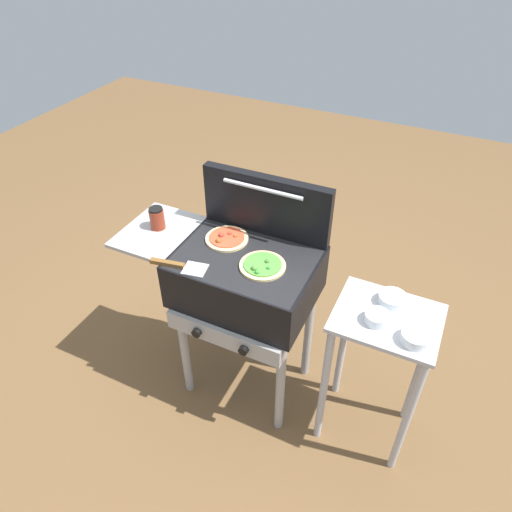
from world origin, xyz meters
name	(u,v)px	position (x,y,z in m)	size (l,w,h in m)	color
ground_plane	(248,379)	(0.00, 0.00, 0.00)	(8.00, 8.00, 0.00)	brown
grill	(243,280)	(-0.01, 0.00, 0.76)	(0.96, 0.53, 0.90)	black
grill_lid_open	(266,205)	(0.00, 0.21, 1.05)	(0.63, 0.08, 0.30)	black
pizza_pepperoni	(227,238)	(-0.14, 0.07, 0.91)	(0.20, 0.20, 0.04)	beige
pizza_veggie	(262,266)	(0.10, -0.04, 0.91)	(0.21, 0.21, 0.04)	#E0C17F
sauce_jar	(157,218)	(-0.49, 0.02, 0.95)	(0.07, 0.07, 0.11)	maroon
spatula	(179,266)	(-0.23, -0.19, 0.91)	(0.27, 0.11, 0.02)	#B7BABF
prep_table	(379,354)	(0.66, 0.00, 0.57)	(0.44, 0.36, 0.81)	#B2B2B7
topping_bowl_near	(392,300)	(0.66, 0.09, 0.83)	(0.12, 0.12, 0.04)	silver
topping_bowl_far	(416,338)	(0.79, -0.09, 0.83)	(0.12, 0.12, 0.04)	silver
topping_bowl_middle	(377,318)	(0.62, -0.05, 0.83)	(0.10, 0.10, 0.04)	silver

